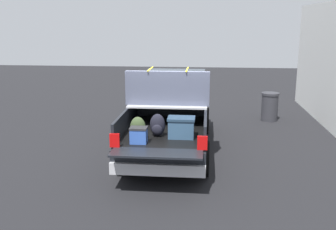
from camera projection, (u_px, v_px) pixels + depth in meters
name	position (u px, v px, depth m)	size (l,w,h in m)	color
ground_plane	(170.00, 150.00, 10.61)	(40.00, 40.00, 0.00)	black
pickup_truck	(172.00, 111.00, 10.75)	(6.05, 2.06, 2.23)	black
trash_can	(270.00, 107.00, 13.64)	(0.60, 0.60, 0.98)	#2D2D33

